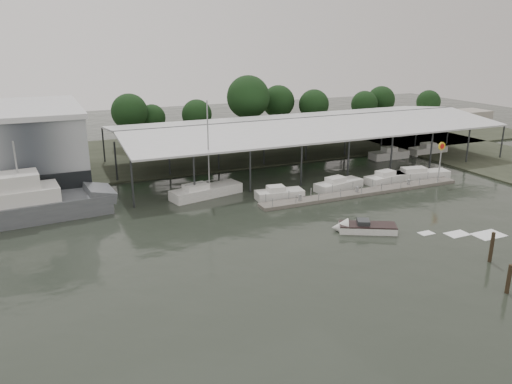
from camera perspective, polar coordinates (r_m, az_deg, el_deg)
name	(u,v)px	position (r m, az deg, el deg)	size (l,w,h in m)	color
ground	(295,242)	(47.71, 4.53, -5.74)	(200.00, 200.00, 0.00)	#252B23
land_strip_far	(176,152)	(85.23, -9.09, 4.51)	(140.00, 30.00, 0.30)	#3C4131
covered_boat_shed	(307,122)	(77.69, 5.83, 7.94)	(58.24, 24.00, 6.96)	silver
floating_dock	(363,192)	(63.26, 12.18, -0.04)	(28.00, 2.00, 1.40)	slate
shell_fuel_sign	(441,154)	(69.96, 20.38, 4.07)	(1.10, 0.18, 5.55)	#949799
distant_commercial_buildings	(436,118)	(116.81, 19.89, 8.01)	(22.00, 8.00, 4.00)	gray
grey_trawler	(33,205)	(58.09, -24.11, -1.33)	(16.83, 6.15, 8.84)	#575B61
white_sailboat	(205,191)	(61.05, -5.82, 0.07)	(9.38, 4.52, 11.81)	white
speedboat_underway	(362,228)	(51.04, 12.02, -4.03)	(15.91, 9.43, 2.00)	white
moored_cruiser_0	(279,194)	(59.93, 2.65, -0.22)	(5.96, 2.85, 1.70)	white
moored_cruiser_1	(338,185)	(64.55, 9.38, 0.85)	(7.06, 3.48, 1.70)	white
moored_cruiser_2	(388,178)	(68.97, 14.81, 1.56)	(7.07, 3.09, 1.70)	white
moored_cruiser_3	(416,175)	(71.79, 17.79, 1.92)	(9.53, 3.93, 1.70)	white
horizon_tree_line	(276,104)	(97.51, 2.28, 10.03)	(69.39, 10.39, 11.99)	black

